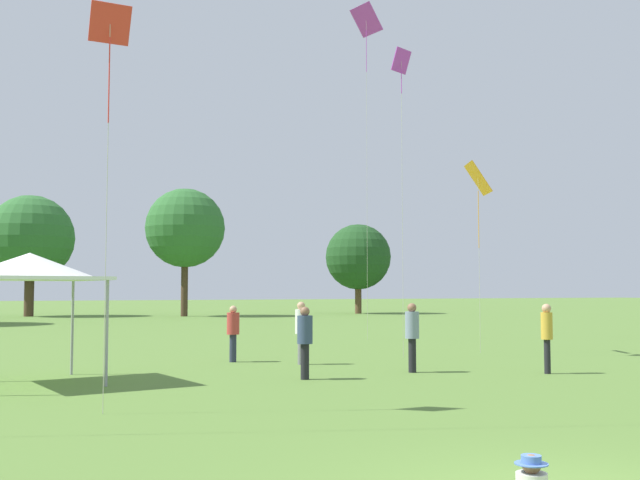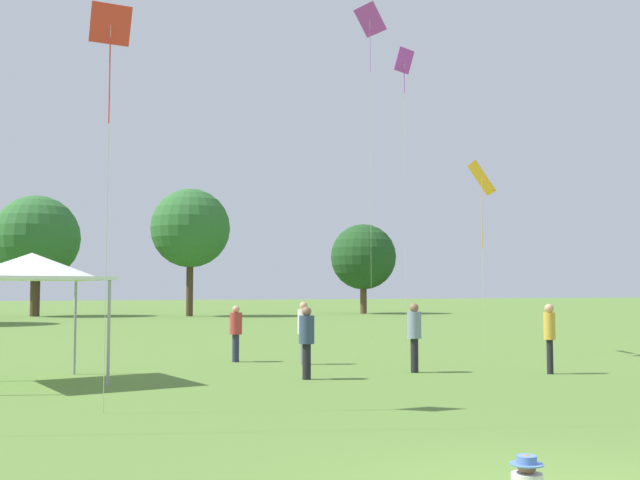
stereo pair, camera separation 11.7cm
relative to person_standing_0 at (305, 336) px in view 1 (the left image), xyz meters
name	(u,v)px [view 1 (the left image)]	position (x,y,z in m)	size (l,w,h in m)	color
person_standing_0	(305,336)	(0.00, 0.00, 0.00)	(0.40, 0.40, 1.78)	black
person_standing_1	(412,331)	(3.20, 0.32, 0.04)	(0.49, 0.49, 1.84)	black
person_standing_3	(233,329)	(-0.37, 4.95, -0.05)	(0.54, 0.54, 1.71)	#282D42
person_standing_5	(301,327)	(1.26, 3.44, 0.05)	(0.49, 0.49, 1.84)	slate
person_standing_6	(547,331)	(6.31, -1.33, 0.06)	(0.37, 0.37, 1.82)	black
canopy_tent	(29,267)	(-6.30, 1.68, 1.67)	(3.66, 3.66, 3.06)	white
kite_0	(366,27)	(7.96, 12.42, 12.97)	(1.12, 1.54, 14.92)	#B738C6
kite_1	(478,181)	(8.43, 4.67, 4.94)	(1.15, 1.46, 6.64)	orange
kite_2	(110,40)	(-5.19, -3.34, 5.69)	(0.74, 0.39, 7.38)	red
kite_4	(401,74)	(5.17, 4.28, 8.31)	(0.83, 0.57, 10.17)	#B738C6
distant_tree_0	(31,238)	(-4.81, 48.47, 5.35)	(7.03, 7.03, 9.95)	#473323
distant_tree_1	(185,228)	(6.95, 43.87, 6.19)	(6.54, 6.54, 10.55)	#473323
distant_tree_2	(358,257)	(23.16, 44.54, 4.12)	(6.00, 6.00, 8.19)	brown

